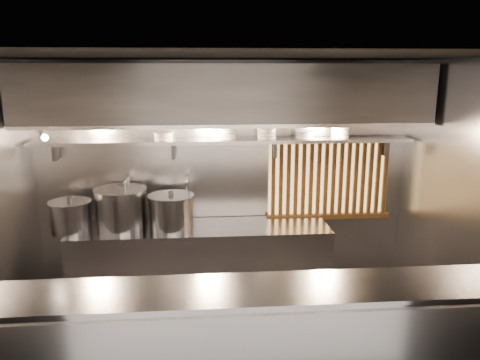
{
  "coord_description": "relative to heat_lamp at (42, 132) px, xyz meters",
  "views": [
    {
      "loc": [
        -0.27,
        -4.07,
        2.69
      ],
      "look_at": [
        0.12,
        0.55,
        1.59
      ],
      "focal_mm": 35.0,
      "sensor_mm": 36.0,
      "label": 1
    }
  ],
  "objects": [
    {
      "name": "bowl_stack_0",
      "position": [
        1.19,
        0.47,
        -0.12
      ],
      "size": [
        0.23,
        0.23,
        0.09
      ],
      "color": "silver",
      "rests_on": "bowl_shelf"
    },
    {
      "name": "ceiling",
      "position": [
        1.9,
        -0.85,
        0.73
      ],
      "size": [
        4.5,
        4.5,
        0.0
      ],
      "primitive_type": "plane",
      "rotation": [
        3.14,
        0.0,
        0.0
      ],
      "color": "black",
      "rests_on": "wall_back"
    },
    {
      "name": "pendant_bulb",
      "position": [
        1.8,
        0.35,
        -0.11
      ],
      "size": [
        0.09,
        0.09,
        0.19
      ],
      "color": "#2D2D30",
      "rests_on": "exhaust_hood"
    },
    {
      "name": "bowl_stack_4",
      "position": [
        3.27,
        0.47,
        -0.1
      ],
      "size": [
        0.23,
        0.23,
        0.13
      ],
      "color": "silver",
      "rests_on": "bowl_shelf"
    },
    {
      "name": "exhaust_hood",
      "position": [
        1.9,
        0.25,
        0.36
      ],
      "size": [
        4.4,
        0.81,
        0.65
      ],
      "color": "#2D2D30",
      "rests_on": "ceiling"
    },
    {
      "name": "floor",
      "position": [
        1.9,
        -0.85,
        -2.07
      ],
      "size": [
        4.5,
        4.5,
        0.0
      ],
      "primitive_type": "plane",
      "color": "black",
      "rests_on": "ground"
    },
    {
      "name": "faucet_right",
      "position": [
        1.45,
        0.52,
        -0.76
      ],
      "size": [
        0.04,
        0.3,
        0.5
      ],
      "color": "silver",
      "rests_on": "wall_back"
    },
    {
      "name": "stock_pot_mid",
      "position": [
        0.69,
        0.31,
        -0.93
      ],
      "size": [
        0.74,
        0.74,
        0.51
      ],
      "rotation": [
        0.0,
        0.0,
        0.27
      ],
      "color": "#9C9CA1",
      "rests_on": "cooking_bench"
    },
    {
      "name": "bowl_shelf",
      "position": [
        1.9,
        0.47,
        -0.19
      ],
      "size": [
        4.4,
        0.34,
        0.04
      ],
      "primitive_type": "cube",
      "color": "#9C9CA1",
      "rests_on": "wall_back"
    },
    {
      "name": "serving_counter",
      "position": [
        1.9,
        -1.81,
        -1.5
      ],
      "size": [
        4.5,
        0.56,
        1.13
      ],
      "color": "#9C9CA1",
      "rests_on": "floor"
    },
    {
      "name": "stock_pot_right",
      "position": [
        1.27,
        0.25,
        -0.96
      ],
      "size": [
        0.55,
        0.55,
        0.44
      ],
      "rotation": [
        0.0,
        0.0,
        0.05
      ],
      "color": "#9C9CA1",
      "rests_on": "cooking_bench"
    },
    {
      "name": "faucet_left",
      "position": [
        0.75,
        0.52,
        -0.76
      ],
      "size": [
        0.04,
        0.3,
        0.5
      ],
      "color": "silver",
      "rests_on": "wall_back"
    },
    {
      "name": "stock_pot_left",
      "position": [
        0.15,
        0.23,
        -0.99
      ],
      "size": [
        0.6,
        0.6,
        0.4
      ],
      "rotation": [
        0.0,
        0.0,
        0.32
      ],
      "color": "#9C9CA1",
      "rests_on": "cooking_bench"
    },
    {
      "name": "bowl_stack_1",
      "position": [
        1.92,
        0.47,
        -0.1
      ],
      "size": [
        0.23,
        0.23,
        0.13
      ],
      "color": "silver",
      "rests_on": "bowl_shelf"
    },
    {
      "name": "wall_right",
      "position": [
        4.15,
        -0.85,
        -0.67
      ],
      "size": [
        0.0,
        3.0,
        3.0
      ],
      "primitive_type": "plane",
      "rotation": [
        1.57,
        0.0,
        -1.57
      ],
      "color": "gray",
      "rests_on": "floor"
    },
    {
      "name": "bowl_stack_2",
      "position": [
        2.39,
        0.47,
        -0.1
      ],
      "size": [
        0.23,
        0.23,
        0.13
      ],
      "color": "silver",
      "rests_on": "bowl_shelf"
    },
    {
      "name": "wall_back",
      "position": [
        1.9,
        0.65,
        -0.67
      ],
      "size": [
        4.5,
        0.0,
        4.5
      ],
      "primitive_type": "plane",
      "rotation": [
        1.57,
        0.0,
        0.0
      ],
      "color": "gray",
      "rests_on": "floor"
    },
    {
      "name": "bowl_stack_3",
      "position": [
        2.84,
        0.47,
        -0.12
      ],
      "size": [
        0.24,
        0.24,
        0.09
      ],
      "color": "silver",
      "rests_on": "bowl_shelf"
    },
    {
      "name": "wood_screen",
      "position": [
        3.2,
        0.6,
        -0.69
      ],
      "size": [
        1.56,
        0.09,
        1.04
      ],
      "color": "#FFC972",
      "rests_on": "wall_back"
    },
    {
      "name": "cooking_bench",
      "position": [
        1.6,
        0.28,
        -1.62
      ],
      "size": [
        3.0,
        0.7,
        0.9
      ],
      "primitive_type": "cube",
      "color": "#9C9CA1",
      "rests_on": "floor"
    },
    {
      "name": "heat_lamp",
      "position": [
        0.0,
        0.0,
        0.0
      ],
      "size": [
        0.25,
        0.35,
        0.2
      ],
      "color": "#9C9CA1",
      "rests_on": "exhaust_hood"
    }
  ]
}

